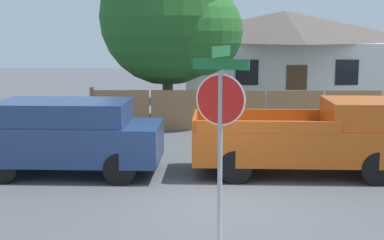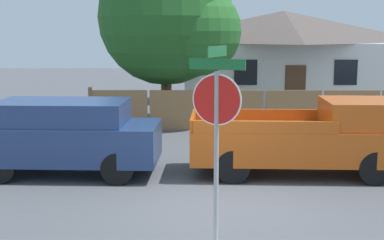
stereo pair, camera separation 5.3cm
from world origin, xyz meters
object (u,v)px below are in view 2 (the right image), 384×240
(oak_tree, at_px, (173,20))
(red_suv, at_px, (67,134))
(orange_pickup, at_px, (309,138))
(stop_sign, at_px, (218,120))
(house, at_px, (284,55))

(oak_tree, distance_m, red_suv, 8.27)
(red_suv, xyz_separation_m, orange_pickup, (5.87, -0.01, -0.09))
(orange_pickup, height_order, stop_sign, stop_sign)
(house, relative_size, stop_sign, 3.21)
(house, distance_m, red_suv, 15.93)
(house, relative_size, oak_tree, 1.61)
(orange_pickup, bearing_deg, oak_tree, 118.08)
(red_suv, bearing_deg, oak_tree, 75.10)
(stop_sign, bearing_deg, house, 100.31)
(oak_tree, height_order, stop_sign, oak_tree)
(house, height_order, orange_pickup, house)
(house, xyz_separation_m, orange_pickup, (-1.68, -13.97, -1.40))
(oak_tree, height_order, orange_pickup, oak_tree)
(stop_sign, bearing_deg, red_suv, 145.90)
(red_suv, bearing_deg, house, 64.07)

